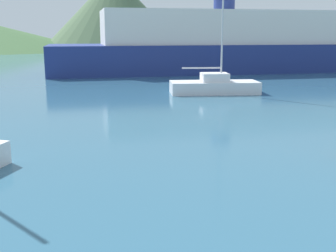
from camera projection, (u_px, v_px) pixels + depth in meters
The scene contains 3 objects.
sailboat_middle at pixel (214, 85), 28.06m from camera, with size 6.20×3.66×9.29m.
ferry_distant at pixel (223, 45), 43.72m from camera, with size 36.32×13.86×7.73m.
hill_east at pixel (114, 12), 99.37m from camera, with size 34.51×34.51×17.36m.
Camera 1 is at (-4.09, 2.31, 3.99)m, focal length 45.00 mm.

